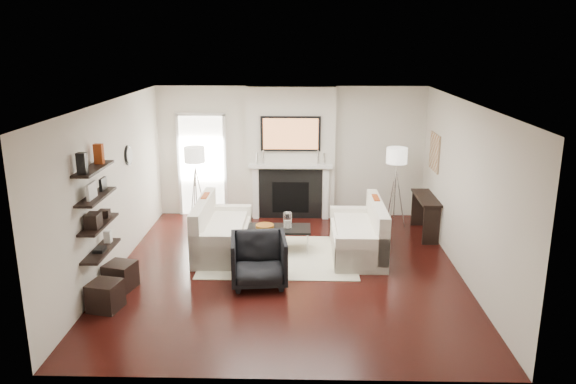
{
  "coord_description": "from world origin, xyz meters",
  "views": [
    {
      "loc": [
        0.22,
        -8.4,
        3.62
      ],
      "look_at": [
        0.0,
        0.6,
        1.15
      ],
      "focal_mm": 35.0,
      "sensor_mm": 36.0,
      "label": 1
    }
  ],
  "objects_px": {
    "loveseat_left_base": "(223,240)",
    "lamp_left_shade": "(194,155)",
    "armchair": "(259,258)",
    "coffee_table": "(279,229)",
    "lamp_right_shade": "(397,156)",
    "ottoman_near": "(121,276)",
    "loveseat_right_base": "(357,242)"
  },
  "relations": [
    {
      "from": "loveseat_right_base",
      "to": "lamp_right_shade",
      "type": "bearing_deg",
      "value": 59.23
    },
    {
      "from": "coffee_table",
      "to": "lamp_right_shade",
      "type": "bearing_deg",
      "value": 30.54
    },
    {
      "from": "loveseat_right_base",
      "to": "armchair",
      "type": "height_order",
      "value": "armchair"
    },
    {
      "from": "loveseat_right_base",
      "to": "armchair",
      "type": "distance_m",
      "value": 2.06
    },
    {
      "from": "loveseat_left_base",
      "to": "coffee_table",
      "type": "bearing_deg",
      "value": 4.51
    },
    {
      "from": "loveseat_left_base",
      "to": "lamp_right_shade",
      "type": "xyz_separation_m",
      "value": [
        3.19,
        1.38,
        1.24
      ]
    },
    {
      "from": "lamp_right_shade",
      "to": "ottoman_near",
      "type": "xyz_separation_m",
      "value": [
        -4.52,
        -2.93,
        -1.25
      ]
    },
    {
      "from": "loveseat_right_base",
      "to": "lamp_right_shade",
      "type": "height_order",
      "value": "lamp_right_shade"
    },
    {
      "from": "loveseat_left_base",
      "to": "armchair",
      "type": "relative_size",
      "value": 2.13
    },
    {
      "from": "armchair",
      "to": "ottoman_near",
      "type": "bearing_deg",
      "value": 179.25
    },
    {
      "from": "lamp_left_shade",
      "to": "loveseat_right_base",
      "type": "bearing_deg",
      "value": -25.29
    },
    {
      "from": "loveseat_left_base",
      "to": "armchair",
      "type": "height_order",
      "value": "armchair"
    },
    {
      "from": "lamp_left_shade",
      "to": "ottoman_near",
      "type": "height_order",
      "value": "lamp_left_shade"
    },
    {
      "from": "loveseat_left_base",
      "to": "lamp_left_shade",
      "type": "height_order",
      "value": "lamp_left_shade"
    },
    {
      "from": "loveseat_left_base",
      "to": "armchair",
      "type": "xyz_separation_m",
      "value": [
        0.73,
        -1.33,
        0.21
      ]
    },
    {
      "from": "loveseat_right_base",
      "to": "ottoman_near",
      "type": "xyz_separation_m",
      "value": [
        -3.66,
        -1.48,
        -0.01
      ]
    },
    {
      "from": "loveseat_left_base",
      "to": "ottoman_near",
      "type": "distance_m",
      "value": 2.03
    },
    {
      "from": "loveseat_right_base",
      "to": "armchair",
      "type": "bearing_deg",
      "value": -141.57
    },
    {
      "from": "loveseat_left_base",
      "to": "lamp_left_shade",
      "type": "relative_size",
      "value": 4.5
    },
    {
      "from": "coffee_table",
      "to": "loveseat_left_base",
      "type": "bearing_deg",
      "value": -175.49
    },
    {
      "from": "loveseat_right_base",
      "to": "lamp_right_shade",
      "type": "xyz_separation_m",
      "value": [
        0.86,
        1.44,
        1.24
      ]
    },
    {
      "from": "loveseat_left_base",
      "to": "loveseat_right_base",
      "type": "height_order",
      "value": "same"
    },
    {
      "from": "coffee_table",
      "to": "ottoman_near",
      "type": "distance_m",
      "value": 2.82
    },
    {
      "from": "lamp_left_shade",
      "to": "ottoman_near",
      "type": "bearing_deg",
      "value": -101.99
    },
    {
      "from": "lamp_left_shade",
      "to": "ottoman_near",
      "type": "relative_size",
      "value": 1.0
    },
    {
      "from": "armchair",
      "to": "loveseat_left_base",
      "type": "bearing_deg",
      "value": 112.13
    },
    {
      "from": "lamp_left_shade",
      "to": "lamp_right_shade",
      "type": "xyz_separation_m",
      "value": [
        3.9,
        0.01,
        0.0
      ]
    },
    {
      "from": "coffee_table",
      "to": "lamp_right_shade",
      "type": "height_order",
      "value": "lamp_right_shade"
    },
    {
      "from": "armchair",
      "to": "lamp_right_shade",
      "type": "distance_m",
      "value": 3.81
    },
    {
      "from": "loveseat_right_base",
      "to": "coffee_table",
      "type": "relative_size",
      "value": 1.64
    },
    {
      "from": "lamp_right_shade",
      "to": "coffee_table",
      "type": "bearing_deg",
      "value": -149.46
    },
    {
      "from": "loveseat_left_base",
      "to": "coffee_table",
      "type": "xyz_separation_m",
      "value": [
        0.98,
        0.08,
        0.19
      ]
    }
  ]
}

